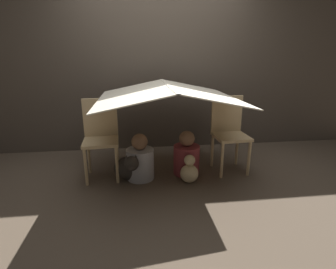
{
  "coord_description": "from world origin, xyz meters",
  "views": [
    {
      "loc": [
        -0.37,
        -2.76,
        1.41
      ],
      "look_at": [
        0.0,
        0.17,
        0.51
      ],
      "focal_mm": 28.0,
      "sensor_mm": 36.0,
      "label": 1
    }
  ],
  "objects_px": {
    "person_front": "(140,161)",
    "dog": "(132,167)",
    "chair_right": "(229,130)",
    "chair_left": "(101,135)",
    "person_second": "(186,156)"
  },
  "relations": [
    {
      "from": "person_front",
      "to": "dog",
      "type": "bearing_deg",
      "value": -146.36
    },
    {
      "from": "dog",
      "to": "chair_right",
      "type": "bearing_deg",
      "value": 9.88
    },
    {
      "from": "chair_left",
      "to": "person_front",
      "type": "distance_m",
      "value": 0.55
    },
    {
      "from": "chair_left",
      "to": "person_front",
      "type": "bearing_deg",
      "value": -21.34
    },
    {
      "from": "chair_left",
      "to": "dog",
      "type": "xyz_separation_m",
      "value": [
        0.35,
        -0.21,
        -0.34
      ]
    },
    {
      "from": "chair_right",
      "to": "dog",
      "type": "relative_size",
      "value": 2.22
    },
    {
      "from": "chair_left",
      "to": "chair_right",
      "type": "bearing_deg",
      "value": -3.22
    },
    {
      "from": "chair_left",
      "to": "chair_right",
      "type": "distance_m",
      "value": 1.56
    },
    {
      "from": "person_front",
      "to": "dog",
      "type": "distance_m",
      "value": 0.13
    },
    {
      "from": "chair_right",
      "to": "person_second",
      "type": "xyz_separation_m",
      "value": [
        -0.55,
        -0.08,
        -0.29
      ]
    },
    {
      "from": "chair_right",
      "to": "person_second",
      "type": "distance_m",
      "value": 0.63
    },
    {
      "from": "chair_left",
      "to": "chair_right",
      "type": "xyz_separation_m",
      "value": [
        1.56,
        0.0,
        0.0
      ]
    },
    {
      "from": "chair_left",
      "to": "person_second",
      "type": "relative_size",
      "value": 1.7
    },
    {
      "from": "chair_right",
      "to": "dog",
      "type": "xyz_separation_m",
      "value": [
        -1.21,
        -0.21,
        -0.34
      ]
    },
    {
      "from": "person_second",
      "to": "person_front",
      "type": "bearing_deg",
      "value": -173.16
    }
  ]
}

